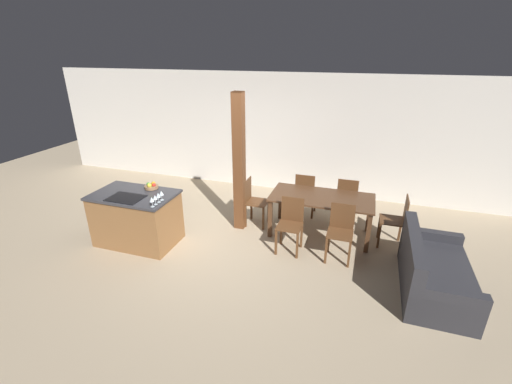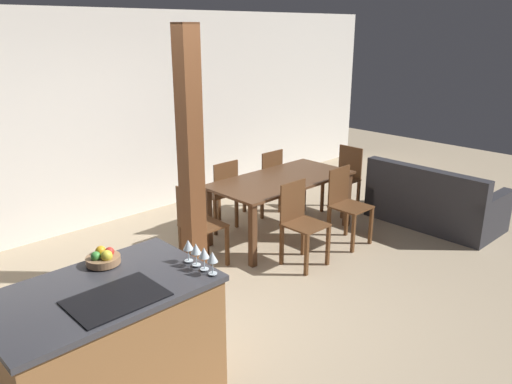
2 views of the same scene
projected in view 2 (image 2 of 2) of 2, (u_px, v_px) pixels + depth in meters
The scene contains 17 objects.
ground_plane at pixel (224, 308), 4.61m from camera, with size 16.00×16.00×0.00m, color tan.
wall_back at pixel (75, 124), 6.09m from camera, with size 11.20×0.08×2.70m.
kitchen_island at pixel (108, 349), 3.28m from camera, with size 1.38×0.87×0.93m.
fruit_bowl at pixel (103, 258), 3.43m from camera, with size 0.23×0.23×0.11m.
wine_glass_near at pixel (212, 257), 3.25m from camera, with size 0.07×0.07×0.16m.
wine_glass_middle at pixel (204, 253), 3.32m from camera, with size 0.07×0.07×0.16m.
wine_glass_far at pixel (196, 249), 3.38m from camera, with size 0.07×0.07×0.16m.
wine_glass_end at pixel (188, 245), 3.44m from camera, with size 0.07×0.07×0.16m.
dining_table at pixel (281, 186), 6.04m from camera, with size 1.81×0.89×0.74m.
dining_chair_near_left at pixel (301, 221), 5.36m from camera, with size 0.40×0.40×0.91m.
dining_chair_near_right at pixel (346, 204), 5.90m from camera, with size 0.40×0.40×0.91m.
dining_chair_far_left at pixel (220, 193), 6.29m from camera, with size 0.40×0.40×0.91m.
dining_chair_far_right at pixel (266, 180), 6.82m from camera, with size 0.40×0.40×0.91m.
dining_chair_head_end at pixel (198, 225), 5.26m from camera, with size 0.40×0.40×0.91m.
dining_chair_foot_end at pixel (344, 177), 6.93m from camera, with size 0.40×0.40×0.91m.
couch at pixel (434, 204), 6.52m from camera, with size 0.87×1.62×0.82m.
timber_post at pixel (191, 162), 4.74m from camera, with size 0.19×0.19×2.52m.
Camera 2 is at (-2.58, -3.12, 2.47)m, focal length 35.00 mm.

